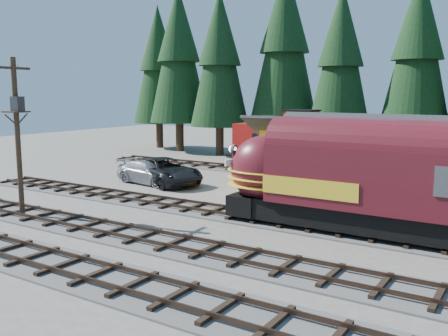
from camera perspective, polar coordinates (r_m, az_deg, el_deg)
The scene contains 8 objects.
ground at distance 21.63m, azimuth 6.50°, elevation -9.28°, with size 120.00×120.00×0.00m, color #6B665B.
track_spur at distance 41.69m, azimuth 5.12°, elevation -0.46°, with size 32.00×3.20×0.33m.
depot at distance 30.60m, azimuth 15.33°, elevation 1.45°, with size 12.80×7.00×5.30m.
locomotive at distance 23.87m, azimuth 15.85°, elevation -1.86°, with size 15.12×3.01×4.11m.
caboose at distance 40.52m, azimuth 7.61°, elevation 2.62°, with size 9.31×2.70×4.84m.
utility_pole at distance 28.46m, azimuth -22.54°, elevation 4.33°, with size 1.12×2.07×8.44m.
pickup_truck_a at distance 36.57m, azimuth -6.84°, elevation -0.36°, with size 3.15×6.82×1.90m, color black.
pickup_truck_b at distance 36.87m, azimuth -8.48°, elevation -0.49°, with size 2.34×5.76×1.67m, color #9A9CA1.
Camera 1 is at (9.01, -18.51, 6.65)m, focal length 40.00 mm.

